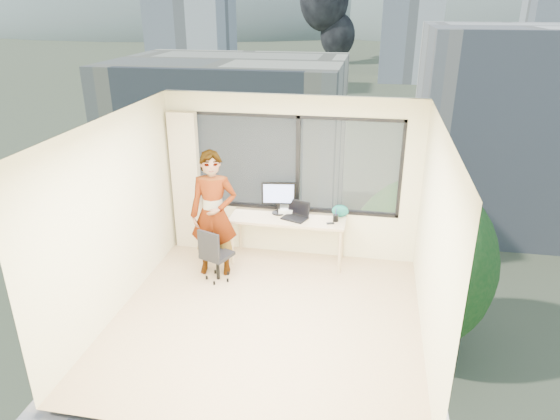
% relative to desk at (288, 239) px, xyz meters
% --- Properties ---
extents(floor, '(4.00, 4.00, 0.01)m').
position_rel_desk_xyz_m(floor, '(0.00, -1.66, -0.38)').
color(floor, tan).
rests_on(floor, ground).
extents(ceiling, '(4.00, 4.00, 0.01)m').
position_rel_desk_xyz_m(ceiling, '(0.00, -1.66, 2.23)').
color(ceiling, white).
rests_on(ceiling, ground).
extents(wall_front, '(4.00, 0.01, 2.60)m').
position_rel_desk_xyz_m(wall_front, '(0.00, -3.66, 0.93)').
color(wall_front, beige).
rests_on(wall_front, ground).
extents(wall_left, '(0.01, 4.00, 2.60)m').
position_rel_desk_xyz_m(wall_left, '(-2.00, -1.66, 0.93)').
color(wall_left, beige).
rests_on(wall_left, ground).
extents(wall_right, '(0.01, 4.00, 2.60)m').
position_rel_desk_xyz_m(wall_right, '(2.00, -1.66, 0.93)').
color(wall_right, beige).
rests_on(wall_right, ground).
extents(window_wall, '(3.30, 0.16, 1.55)m').
position_rel_desk_xyz_m(window_wall, '(0.05, 0.34, 1.15)').
color(window_wall, black).
rests_on(window_wall, ground).
extents(curtain, '(0.45, 0.14, 2.30)m').
position_rel_desk_xyz_m(curtain, '(-1.72, 0.22, 0.77)').
color(curtain, beige).
rests_on(curtain, floor).
extents(desk, '(1.80, 0.60, 0.75)m').
position_rel_desk_xyz_m(desk, '(0.00, 0.00, 0.00)').
color(desk, '#CBB888').
rests_on(desk, floor).
extents(chair, '(0.57, 0.57, 0.86)m').
position_rel_desk_xyz_m(chair, '(-0.93, -0.78, 0.06)').
color(chair, black).
rests_on(chair, floor).
extents(person, '(0.76, 0.56, 1.92)m').
position_rel_desk_xyz_m(person, '(-1.02, -0.56, 0.59)').
color(person, '#2D2D33').
rests_on(person, floor).
extents(monitor, '(0.54, 0.19, 0.53)m').
position_rel_desk_xyz_m(monitor, '(-0.17, 0.14, 0.64)').
color(monitor, black).
rests_on(monitor, desk).
extents(game_console, '(0.36, 0.32, 0.08)m').
position_rel_desk_xyz_m(game_console, '(-0.03, 0.23, 0.41)').
color(game_console, white).
rests_on(game_console, desk).
extents(laptop, '(0.49, 0.50, 0.24)m').
position_rel_desk_xyz_m(laptop, '(0.11, -0.03, 0.50)').
color(laptop, black).
rests_on(laptop, desk).
extents(cellphone, '(0.13, 0.09, 0.01)m').
position_rel_desk_xyz_m(cellphone, '(0.68, -0.11, 0.38)').
color(cellphone, black).
rests_on(cellphone, desk).
extents(pen_cup, '(0.09, 0.09, 0.11)m').
position_rel_desk_xyz_m(pen_cup, '(0.75, -0.00, 0.43)').
color(pen_cup, black).
rests_on(pen_cup, desk).
extents(handbag, '(0.27, 0.15, 0.20)m').
position_rel_desk_xyz_m(handbag, '(0.80, 0.18, 0.48)').
color(handbag, '#0D5144').
rests_on(handbag, desk).
extents(exterior_ground, '(400.00, 400.00, 0.04)m').
position_rel_desk_xyz_m(exterior_ground, '(0.00, 118.34, -14.38)').
color(exterior_ground, '#515B3D').
rests_on(exterior_ground, ground).
extents(near_bldg_a, '(16.00, 12.00, 14.00)m').
position_rel_desk_xyz_m(near_bldg_a, '(-9.00, 28.34, -7.38)').
color(near_bldg_a, beige).
rests_on(near_bldg_a, exterior_ground).
extents(near_bldg_b, '(14.00, 13.00, 16.00)m').
position_rel_desk_xyz_m(near_bldg_b, '(12.00, 36.34, -6.38)').
color(near_bldg_b, white).
rests_on(near_bldg_b, exterior_ground).
extents(far_tower_a, '(14.00, 14.00, 28.00)m').
position_rel_desk_xyz_m(far_tower_a, '(-35.00, 93.34, -0.38)').
color(far_tower_a, silver).
rests_on(far_tower_a, exterior_ground).
extents(far_tower_b, '(13.00, 13.00, 30.00)m').
position_rel_desk_xyz_m(far_tower_b, '(8.00, 118.34, 0.62)').
color(far_tower_b, silver).
rests_on(far_tower_b, exterior_ground).
extents(far_tower_c, '(15.00, 15.00, 26.00)m').
position_rel_desk_xyz_m(far_tower_c, '(45.00, 138.34, -1.38)').
color(far_tower_c, silver).
rests_on(far_tower_c, exterior_ground).
extents(far_tower_d, '(16.00, 14.00, 22.00)m').
position_rel_desk_xyz_m(far_tower_d, '(-60.00, 148.34, -3.38)').
color(far_tower_d, silver).
rests_on(far_tower_d, exterior_ground).
extents(hill_a, '(288.00, 216.00, 90.00)m').
position_rel_desk_xyz_m(hill_a, '(-120.00, 318.34, -14.38)').
color(hill_a, slate).
rests_on(hill_a, exterior_ground).
extents(hill_b, '(300.00, 220.00, 96.00)m').
position_rel_desk_xyz_m(hill_b, '(100.00, 318.34, -14.38)').
color(hill_b, slate).
rests_on(hill_b, exterior_ground).
extents(tree_a, '(7.00, 7.00, 8.00)m').
position_rel_desk_xyz_m(tree_a, '(-16.00, 20.34, -10.38)').
color(tree_a, '#1C541C').
rests_on(tree_a, exterior_ground).
extents(tree_b, '(7.60, 7.60, 9.00)m').
position_rel_desk_xyz_m(tree_b, '(4.00, 16.34, -9.88)').
color(tree_b, '#1C541C').
rests_on(tree_b, exterior_ground).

